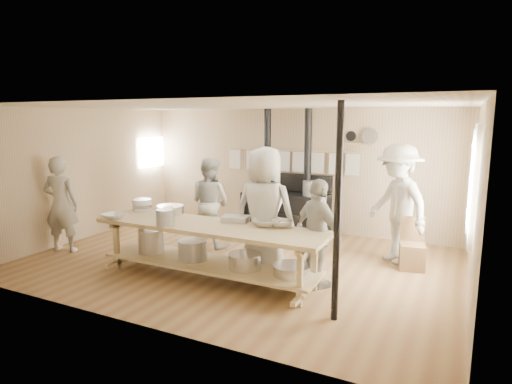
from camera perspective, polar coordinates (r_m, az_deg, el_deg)
ground at (r=7.36m, az=-2.37°, el=-9.24°), size 7.00×7.00×0.00m
room_shell at (r=7.00m, az=-2.46°, el=3.42°), size 7.00×7.00×7.00m
window_right at (r=6.77m, az=27.06°, el=1.08°), size 0.09×1.50×1.65m
left_opening at (r=10.60m, az=-13.78°, el=5.19°), size 0.00×0.90×0.90m
stove at (r=9.07m, az=3.97°, el=-2.18°), size 1.90×0.75×2.60m
towel_rail at (r=9.18m, az=4.76°, el=4.46°), size 3.00×0.04×0.47m
back_wall_shelf at (r=8.75m, az=13.91°, el=6.92°), size 0.63×0.14×0.32m
prep_table at (r=6.47m, az=-6.31°, el=-7.16°), size 3.60×0.90×0.85m
support_post at (r=5.05m, az=10.80°, el=-2.96°), size 0.08×0.08×2.60m
cook_far_left at (r=8.47m, az=-24.55°, el=-1.49°), size 0.74×0.60×1.75m
cook_left at (r=8.08m, az=-6.15°, el=-1.40°), size 0.89×0.73×1.68m
cook_center at (r=6.47m, az=1.14°, el=-2.74°), size 1.00×0.68×1.99m
cook_right at (r=6.15m, az=8.26°, el=-5.53°), size 0.98×0.82×1.57m
cook_by_window at (r=7.49m, az=18.38°, el=-1.48°), size 1.45×1.42×2.00m
chair at (r=7.40m, az=20.08°, el=-7.76°), size 0.45×0.45×0.83m
bowl_white_a at (r=7.07m, az=-18.46°, el=-3.05°), size 0.35×0.35×0.08m
bowl_steel_a at (r=7.53m, az=-14.95°, el=-2.00°), size 0.48×0.48×0.11m
bowl_white_b at (r=6.28m, az=1.42°, el=-4.04°), size 0.46×0.46×0.10m
bowl_steel_b at (r=6.18m, az=3.39°, el=-4.25°), size 0.43×0.43×0.10m
roasting_pan at (r=6.51m, az=-2.76°, el=-3.60°), size 0.44×0.33×0.09m
mixing_bowl_large at (r=7.15m, az=-11.31°, el=-2.33°), size 0.52×0.52×0.14m
bucket_galv at (r=6.39m, az=-12.01°, el=-3.34°), size 0.35×0.35×0.24m
deep_bowl_enamel at (r=7.52m, az=-14.97°, el=-1.66°), size 0.35×0.35×0.20m
pitcher at (r=6.71m, az=-11.61°, el=-2.83°), size 0.15×0.15×0.21m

